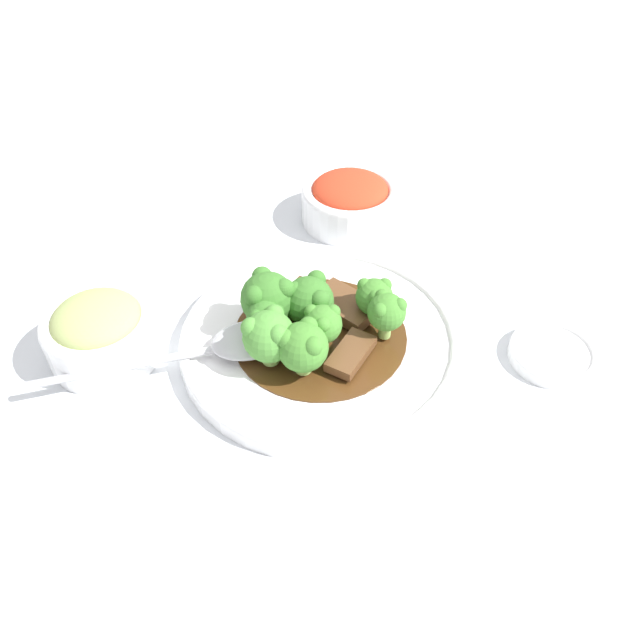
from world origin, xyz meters
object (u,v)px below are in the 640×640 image
object	(u,v)px
broccoli_floret_4	(268,298)
broccoli_floret_6	(269,335)
broccoli_floret_5	(322,324)
broccoli_floret_7	(387,312)
broccoli_floret_2	(374,296)
beef_strip_1	(297,299)
side_bowl_appetizer	(100,331)
main_plate	(320,339)
side_bowl_kimchi	(350,200)
beef_strip_0	(294,334)
sauce_dish	(552,353)
broccoli_floret_0	(303,346)
broccoli_floret_1	(266,318)
beef_strip_3	(345,305)
broccoli_floret_3	(311,299)
serving_spoon	(233,344)
beef_strip_2	(354,351)

from	to	relation	value
broccoli_floret_4	broccoli_floret_6	distance (m)	0.05
broccoli_floret_6	broccoli_floret_4	bearing A→B (deg)	144.11
broccoli_floret_5	broccoli_floret_7	xyz separation A→B (m)	(0.03, 0.05, 0.00)
broccoli_floret_2	beef_strip_1	bearing A→B (deg)	-146.68
broccoli_floret_2	side_bowl_appetizer	xyz separation A→B (m)	(-0.14, -0.21, -0.02)
main_plate	side_bowl_kimchi	distance (m)	0.21
beef_strip_0	sauce_dish	distance (m)	0.24
main_plate	broccoli_floret_7	size ratio (longest dim) A/B	5.57
broccoli_floret_0	broccoli_floret_5	size ratio (longest dim) A/B	1.11
main_plate	broccoli_floret_4	size ratio (longest dim) A/B	4.64
broccoli_floret_4	side_bowl_appetizer	size ratio (longest dim) A/B	0.56
main_plate	sauce_dish	world-z (taller)	main_plate
broccoli_floret_7	side_bowl_kimchi	distance (m)	0.22
broccoli_floret_1	broccoli_floret_5	bearing A→B (deg)	43.19
broccoli_floret_0	sauce_dish	world-z (taller)	broccoli_floret_0
beef_strip_1	broccoli_floret_4	distance (m)	0.05
broccoli_floret_2	beef_strip_3	bearing A→B (deg)	-152.88
broccoli_floret_4	side_bowl_appetizer	bearing A→B (deg)	-121.49
broccoli_floret_1	broccoli_floret_3	bearing A→B (deg)	84.31
beef_strip_0	broccoli_floret_6	size ratio (longest dim) A/B	1.09
broccoli_floret_3	side_bowl_appetizer	xyz separation A→B (m)	(-0.10, -0.16, -0.02)
broccoli_floret_3	broccoli_floret_4	xyz separation A→B (m)	(-0.02, -0.03, 0.00)
side_bowl_kimchi	broccoli_floret_4	bearing A→B (deg)	-62.31
beef_strip_1	main_plate	bearing A→B (deg)	-11.69
serving_spoon	side_bowl_appetizer	size ratio (longest dim) A/B	2.20
main_plate	broccoli_floret_7	xyz separation A→B (m)	(0.04, 0.04, 0.04)
broccoli_floret_0	side_bowl_appetizer	size ratio (longest dim) A/B	0.50
beef_strip_1	serving_spoon	size ratio (longest dim) A/B	0.28
broccoli_floret_1	broccoli_floret_7	size ratio (longest dim) A/B	1.00
broccoli_floret_3	sauce_dish	xyz separation A→B (m)	(0.17, 0.15, -0.04)
broccoli_floret_0	side_bowl_kimchi	world-z (taller)	broccoli_floret_0
beef_strip_0	beef_strip_2	bearing A→B (deg)	28.99
broccoli_floret_2	beef_strip_2	bearing A→B (deg)	-61.71
broccoli_floret_7	beef_strip_0	bearing A→B (deg)	-127.04
main_plate	broccoli_floret_5	size ratio (longest dim) A/B	5.74
serving_spoon	sauce_dish	distance (m)	0.29
beef_strip_0	side_bowl_kimchi	xyz separation A→B (m)	(-0.13, 0.19, 0.00)
sauce_dish	main_plate	bearing A→B (deg)	-134.29
broccoli_floret_2	sauce_dish	world-z (taller)	broccoli_floret_2
broccoli_floret_4	broccoli_floret_5	size ratio (longest dim) A/B	1.24
broccoli_floret_1	side_bowl_appetizer	bearing A→B (deg)	-130.50
main_plate	broccoli_floret_3	size ratio (longest dim) A/B	5.19
beef_strip_2	serving_spoon	bearing A→B (deg)	-134.32
beef_strip_1	beef_strip_3	world-z (taller)	beef_strip_3
beef_strip_1	side_bowl_appetizer	xyz separation A→B (m)	(-0.07, -0.17, 0.01)
beef_strip_3	sauce_dish	xyz separation A→B (m)	(0.16, 0.12, -0.02)
side_bowl_kimchi	sauce_dish	size ratio (longest dim) A/B	1.42
beef_strip_2	beef_strip_3	bearing A→B (deg)	146.41
broccoli_floret_7	broccoli_floret_3	bearing A→B (deg)	-145.73
beef_strip_3	sauce_dish	size ratio (longest dim) A/B	0.85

